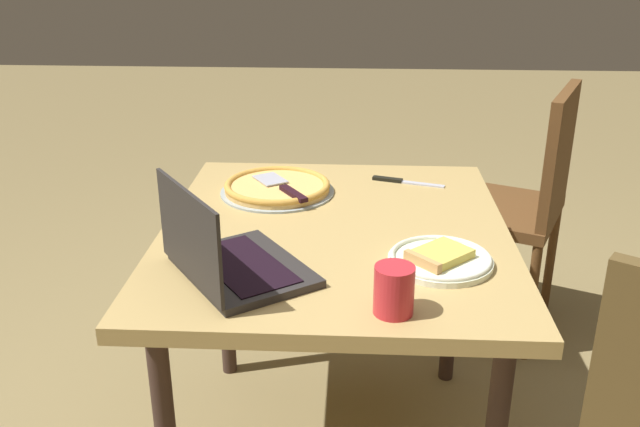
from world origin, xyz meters
TOP-DOWN VIEW (x-y plane):
  - dining_table at (0.00, 0.00)m, footprint 1.01×0.87m
  - laptop at (0.28, -0.22)m, footprint 0.39×0.38m
  - pizza_plate at (0.20, 0.24)m, footprint 0.24×0.24m
  - pizza_tray at (-0.24, -0.17)m, footprint 0.33×0.33m
  - table_knife at (-0.35, 0.18)m, footprint 0.08×0.21m
  - drink_cup at (0.41, 0.13)m, footprint 0.08×0.08m
  - chair_far at (-0.72, 0.63)m, footprint 0.57×0.57m

SIDE VIEW (x-z plane):
  - chair_far at x=-0.72m, z-range 0.07..0.99m
  - dining_table at x=0.00m, z-range 0.28..0.98m
  - table_knife at x=-0.35m, z-range 0.70..0.71m
  - pizza_plate at x=0.20m, z-range 0.70..0.74m
  - pizza_tray at x=-0.24m, z-range 0.70..0.74m
  - laptop at x=0.28m, z-range 0.64..0.86m
  - drink_cup at x=0.41m, z-range 0.71..0.81m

